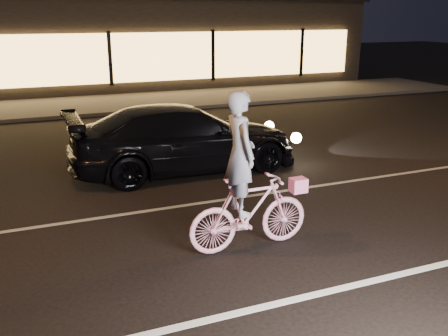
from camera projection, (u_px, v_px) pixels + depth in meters
name	position (u px, v px, depth m)	size (l,w,h in m)	color
ground	(287.00, 241.00, 7.69)	(90.00, 90.00, 0.00)	black
lane_stripe_near	(345.00, 287.00, 6.36)	(60.00, 0.12, 0.01)	silver
lane_stripe_far	(235.00, 198.00, 9.46)	(60.00, 0.10, 0.01)	gray
sidewalk	(121.00, 103.00, 19.16)	(30.00, 4.00, 0.12)	#383533
storefront	(94.00, 40.00, 23.81)	(25.40, 8.42, 4.20)	black
cyclist	(247.00, 195.00, 7.20)	(1.88, 0.65, 2.36)	#EC437B
sedan	(185.00, 138.00, 10.95)	(5.07, 2.07, 1.46)	black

